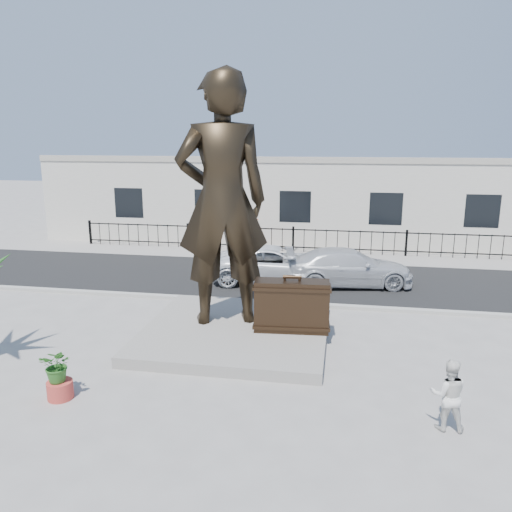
{
  "coord_description": "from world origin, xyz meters",
  "views": [
    {
      "loc": [
        2.41,
        -11.74,
        5.6
      ],
      "look_at": [
        0.0,
        2.0,
        2.3
      ],
      "focal_mm": 35.0,
      "sensor_mm": 36.0,
      "label": 1
    }
  ],
  "objects": [
    {
      "name": "ground",
      "position": [
        0.0,
        0.0,
        0.0
      ],
      "size": [
        100.0,
        100.0,
        0.0
      ],
      "primitive_type": "plane",
      "color": "#9E9991",
      "rests_on": "ground"
    },
    {
      "name": "street",
      "position": [
        0.0,
        8.0,
        0.01
      ],
      "size": [
        40.0,
        7.0,
        0.01
      ],
      "primitive_type": "cube",
      "color": "black",
      "rests_on": "ground"
    },
    {
      "name": "curb",
      "position": [
        0.0,
        4.5,
        0.06
      ],
      "size": [
        40.0,
        0.25,
        0.12
      ],
      "primitive_type": "cube",
      "color": "#A5A399",
      "rests_on": "ground"
    },
    {
      "name": "far_sidewalk",
      "position": [
        0.0,
        12.0,
        0.01
      ],
      "size": [
        40.0,
        2.5,
        0.02
      ],
      "primitive_type": "cube",
      "color": "#9E9991",
      "rests_on": "ground"
    },
    {
      "name": "plinth",
      "position": [
        -0.5,
        1.5,
        0.15
      ],
      "size": [
        5.2,
        5.2,
        0.3
      ],
      "primitive_type": "cube",
      "color": "gray",
      "rests_on": "ground"
    },
    {
      "name": "fence",
      "position": [
        0.0,
        12.8,
        0.6
      ],
      "size": [
        22.0,
        0.1,
        1.2
      ],
      "primitive_type": "cube",
      "color": "black",
      "rests_on": "ground"
    },
    {
      "name": "building",
      "position": [
        0.0,
        17.0,
        2.2
      ],
      "size": [
        28.0,
        7.0,
        4.4
      ],
      "primitive_type": "cube",
      "color": "silver",
      "rests_on": "ground"
    },
    {
      "name": "statue",
      "position": [
        -0.96,
        1.96,
        3.88
      ],
      "size": [
        3.02,
        2.47,
        7.15
      ],
      "primitive_type": "imported",
      "rotation": [
        0.0,
        0.0,
        3.48
      ],
      "color": "black",
      "rests_on": "plinth"
    },
    {
      "name": "suitcase",
      "position": [
        1.11,
        1.49,
        1.03
      ],
      "size": [
        2.11,
        0.8,
        1.46
      ],
      "primitive_type": "cube",
      "rotation": [
        0.0,
        0.0,
        0.07
      ],
      "color": "black",
      "rests_on": "plinth"
    },
    {
      "name": "tourist",
      "position": [
        4.58,
        -2.4,
        0.73
      ],
      "size": [
        0.72,
        0.56,
        1.47
      ],
      "primitive_type": "imported",
      "rotation": [
        0.0,
        0.0,
        3.13
      ],
      "color": "white",
      "rests_on": "ground"
    },
    {
      "name": "car_white",
      "position": [
        -0.17,
        7.33,
        0.71
      ],
      "size": [
        5.28,
        2.87,
        1.41
      ],
      "primitive_type": "imported",
      "rotation": [
        0.0,
        0.0,
        1.68
      ],
      "color": "white",
      "rests_on": "street"
    },
    {
      "name": "car_silver",
      "position": [
        2.72,
        7.32,
        0.72
      ],
      "size": [
        5.17,
        2.79,
        1.42
      ],
      "primitive_type": "imported",
      "rotation": [
        0.0,
        0.0,
        1.74
      ],
      "color": "silver",
      "rests_on": "street"
    },
    {
      "name": "worker",
      "position": [
        -2.0,
        11.92,
        1.0
      ],
      "size": [
        1.3,
        0.78,
        1.96
      ],
      "primitive_type": "imported",
      "rotation": [
        0.0,
        0.0,
        0.04
      ],
      "color": "#F5490C",
      "rests_on": "far_sidewalk"
    },
    {
      "name": "planter",
      "position": [
        -3.57,
        -2.63,
        0.2
      ],
      "size": [
        0.56,
        0.56,
        0.4
      ],
      "primitive_type": "cylinder",
      "color": "#BF3C32",
      "rests_on": "ground"
    },
    {
      "name": "shrub",
      "position": [
        -3.57,
        -2.63,
        0.79
      ],
      "size": [
        0.73,
        0.64,
        0.77
      ],
      "primitive_type": "imported",
      "rotation": [
        0.0,
        0.0,
        0.06
      ],
      "color": "#2A611F",
      "rests_on": "planter"
    }
  ]
}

